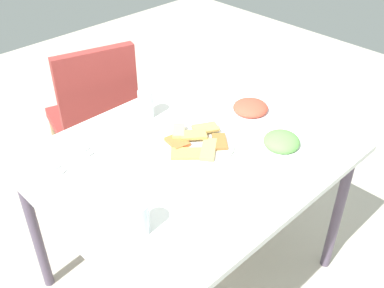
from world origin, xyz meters
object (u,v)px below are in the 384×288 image
salad_plate_greens (250,109)px  paper_napkin (75,160)px  spoon (72,157)px  fork (77,162)px  pide_platter (196,144)px  salad_plate_rice (281,143)px  soda_can (146,104)px  drinking_glass (137,218)px  dining_chair (95,112)px  dining_table (190,168)px

salad_plate_greens → paper_napkin: salad_plate_greens is taller
spoon → fork: bearing=-98.0°
pide_platter → spoon: bearing=145.6°
paper_napkin → salad_plate_greens: bearing=-17.8°
salad_plate_rice → fork: 0.78m
soda_can → drinking_glass: bearing=-131.7°
dining_chair → paper_napkin: (-0.44, -0.56, 0.22)m
salad_plate_greens → salad_plate_rice: (-0.11, -0.25, 0.00)m
dining_table → pide_platter: pide_platter is taller
soda_can → pide_platter: bearing=-90.6°
dining_chair → drinking_glass: bearing=-116.1°
soda_can → spoon: bearing=-174.7°
dining_chair → fork: 0.76m
dining_table → fork: 0.43m
dining_table → spoon: 0.45m
salad_plate_greens → dining_table: bearing=-175.7°
dining_table → salad_plate_greens: bearing=4.3°
dining_table → fork: fork is taller
dining_chair → fork: (-0.44, -0.57, 0.22)m
drinking_glass → paper_napkin: size_ratio=1.01×
drinking_glass → soda_can: bearing=48.3°
dining_table → fork: size_ratio=7.01×
dining_table → dining_chair: (0.10, 0.82, -0.15)m
soda_can → fork: size_ratio=0.76×
paper_napkin → spoon: spoon is taller
salad_plate_rice → soda_can: size_ratio=1.78×
salad_plate_rice → spoon: 0.80m
salad_plate_rice → fork: bearing=143.1°
soda_can → salad_plate_rice: bearing=-67.0°
salad_plate_greens → soda_can: soda_can is taller
soda_can → spoon: 0.40m
drinking_glass → fork: (0.05, 0.43, -0.05)m
drinking_glass → dining_chair: bearing=63.9°
soda_can → spoon: soda_can is taller
salad_plate_greens → spoon: salad_plate_greens is taller
salad_plate_rice → fork: salad_plate_rice is taller
dining_chair → drinking_glass: size_ratio=7.84×
dining_table → paper_napkin: size_ratio=10.23×
salad_plate_greens → soda_can: bearing=139.6°
salad_plate_rice → spoon: (-0.62, 0.50, -0.02)m
pide_platter → drinking_glass: (-0.44, -0.20, 0.04)m
pide_platter → soda_can: (0.00, 0.30, 0.05)m
dining_chair → spoon: (-0.44, -0.54, 0.22)m
salad_plate_rice → drinking_glass: 0.68m
salad_plate_greens → salad_plate_rice: size_ratio=0.98×
salad_plate_greens → fork: bearing=163.5°
salad_plate_rice → soda_can: soda_can is taller
dining_table → salad_plate_rice: (0.28, -0.22, 0.09)m
fork → salad_plate_greens: bearing=-25.8°
pide_platter → drinking_glass: size_ratio=2.68×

